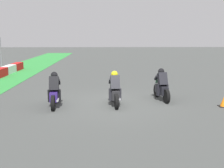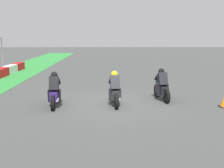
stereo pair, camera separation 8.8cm
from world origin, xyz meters
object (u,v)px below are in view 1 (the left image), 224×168
at_px(rider_lane_a, 162,87).
at_px(rider_lane_b, 115,91).
at_px(traffic_cone, 224,102).
at_px(rider_lane_c, 55,92).

height_order(rider_lane_a, rider_lane_b, same).
relative_size(rider_lane_a, traffic_cone, 4.35).
xyz_separation_m(rider_lane_a, traffic_cone, (-1.39, -2.44, -0.41)).
xyz_separation_m(rider_lane_a, rider_lane_c, (-1.12, 4.88, 0.00)).
bearing_deg(traffic_cone, rider_lane_c, 87.91).
relative_size(rider_lane_b, traffic_cone, 4.36).
relative_size(rider_lane_c, traffic_cone, 4.36).
bearing_deg(rider_lane_c, rider_lane_a, -81.37).
distance_m(rider_lane_b, traffic_cone, 4.75).
bearing_deg(traffic_cone, rider_lane_a, 60.32).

